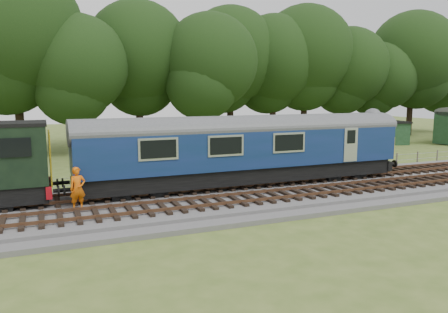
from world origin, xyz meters
name	(u,v)px	position (x,y,z in m)	size (l,w,h in m)	color
ground	(317,191)	(0.00, 0.00, 0.00)	(120.00, 120.00, 0.00)	#4A6123
ballast	(317,188)	(0.00, 0.00, 0.17)	(70.00, 7.00, 0.35)	#4C4C4F
track_north	(303,179)	(0.00, 1.40, 0.42)	(67.20, 2.40, 0.21)	black
track_south	(335,189)	(0.00, -1.60, 0.42)	(67.20, 2.40, 0.21)	black
fence	(276,176)	(0.00, 4.50, 0.00)	(64.00, 0.12, 1.00)	#6B6054
tree_line	(191,146)	(0.00, 22.00, 0.00)	(70.00, 8.00, 18.00)	black
dmu_railcar	(247,144)	(-3.63, 1.40, 2.61)	(18.05, 2.86, 3.88)	black
worker	(78,189)	(-12.51, -0.42, 1.28)	(0.68, 0.45, 1.87)	orange
shed	(391,132)	(19.89, 15.58, 1.21)	(3.51, 3.51, 2.39)	#19371C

